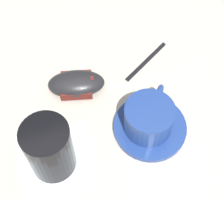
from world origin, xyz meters
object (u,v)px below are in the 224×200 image
drinking_glass (49,149)px  coffee_cup (149,117)px  computer_mouse (76,84)px  pen (147,59)px  saucer (150,127)px

drinking_glass → coffee_cup: bearing=-176.2°
coffee_cup → computer_mouse: 0.17m
drinking_glass → pen: drinking_glass is taller
computer_mouse → pen: bearing=-172.0°
saucer → computer_mouse: bearing=-51.4°
saucer → coffee_cup: size_ratio=1.34×
coffee_cup → drinking_glass: size_ratio=0.89×
coffee_cup → pen: 0.17m
saucer → computer_mouse: size_ratio=1.10×
saucer → coffee_cup: (0.00, -0.00, 0.03)m
drinking_glass → pen: size_ratio=0.90×
saucer → drinking_glass: bearing=2.5°
drinking_glass → saucer: bearing=-177.5°
computer_mouse → drinking_glass: drinking_glass is taller
drinking_glass → pen: bearing=-146.3°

